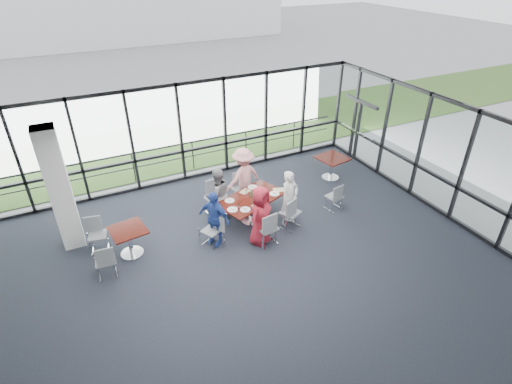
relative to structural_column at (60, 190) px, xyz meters
name	(u,v)px	position (x,y,z in m)	size (l,w,h in m)	color
floor	(250,272)	(3.60, -3.00, -1.61)	(12.00, 10.00, 0.02)	#1E222D
ceiling	(249,148)	(3.60, -3.00, 1.60)	(12.00, 10.00, 0.04)	silver
curtain_wall_back	(181,134)	(3.60, 2.00, 0.00)	(12.00, 0.10, 3.20)	white
curtain_wall_right	(448,160)	(9.60, -3.00, 0.00)	(0.10, 10.00, 3.20)	white
exit_door	(358,131)	(9.60, 0.75, -0.55)	(0.12, 1.60, 2.10)	black
structural_column	(60,190)	(0.00, 0.00, 0.00)	(0.50, 0.50, 3.20)	white
apron	(149,128)	(3.60, 7.00, -1.62)	(80.00, 70.00, 0.02)	gray
grass_strip	(162,145)	(3.60, 5.00, -1.59)	(80.00, 5.00, 0.01)	#33521F
guard_rail	(178,158)	(3.60, 2.60, -1.10)	(0.06, 0.06, 12.00)	#2D2D33
main_table	(251,202)	(4.53, -1.13, -0.98)	(2.09, 1.60, 0.75)	#331109
side_table_left	(128,234)	(1.24, -1.10, -0.97)	(0.91, 0.91, 0.75)	#331109
side_table_right	(332,161)	(7.96, -0.08, -0.96)	(1.03, 1.03, 0.75)	#331109
diner_near_left	(260,216)	(4.32, -2.09, -0.79)	(0.79, 0.52, 1.62)	#A81D2C
diner_near_right	(289,198)	(5.41, -1.68, -0.80)	(0.58, 0.43, 1.59)	silver
diner_far_left	(217,195)	(3.76, -0.60, -0.83)	(0.75, 0.46, 1.54)	gray
diner_far_right	(243,177)	(4.74, -0.17, -0.72)	(1.14, 0.59, 1.76)	pink
diner_end	(214,218)	(3.27, -1.60, -0.84)	(0.89, 0.49, 1.52)	#2A47A0
chair_main_nl	(267,228)	(4.45, -2.20, -1.12)	(0.47, 0.47, 0.96)	gray
chair_main_nr	(290,213)	(5.33, -1.87, -1.12)	(0.47, 0.47, 0.95)	gray
chair_main_fl	(215,199)	(3.77, -0.35, -1.11)	(0.48, 0.48, 0.99)	gray
chair_main_fr	(240,189)	(4.67, -0.09, -1.15)	(0.44, 0.44, 0.89)	gray
chair_main_end	(211,231)	(3.17, -1.62, -1.18)	(0.41, 0.41, 0.84)	gray
chair_spare_la	(105,260)	(0.58, -1.61, -1.16)	(0.43, 0.43, 0.87)	gray
chair_spare_lb	(97,235)	(0.55, -0.57, -1.16)	(0.43, 0.43, 0.88)	gray
chair_spare_r	(334,197)	(6.94, -1.65, -1.18)	(0.41, 0.41, 0.83)	gray
plate_nl	(245,210)	(4.13, -1.59, -0.84)	(0.27, 0.27, 0.01)	white
plate_nr	(274,194)	(5.19, -1.23, -0.84)	(0.27, 0.27, 0.01)	white
plate_fl	(230,201)	(3.94, -1.01, -0.84)	(0.26, 0.26, 0.01)	white
plate_fr	(252,187)	(4.81, -0.63, -0.84)	(0.26, 0.26, 0.01)	white
plate_end	(232,210)	(3.84, -1.44, -0.84)	(0.28, 0.28, 0.01)	white
tumbler_a	(253,202)	(4.44, -1.45, -0.78)	(0.07, 0.07, 0.15)	white
tumbler_b	(261,194)	(4.80, -1.18, -0.77)	(0.08, 0.08, 0.15)	white
tumbler_c	(246,192)	(4.50, -0.89, -0.78)	(0.07, 0.07, 0.13)	white
tumbler_d	(239,207)	(4.00, -1.47, -0.78)	(0.07, 0.07, 0.14)	white
menu_a	(257,205)	(4.51, -1.54, -0.85)	(0.27, 0.19, 0.00)	beige
menu_b	(279,190)	(5.40, -1.10, -0.85)	(0.31, 0.22, 0.00)	beige
menu_c	(245,191)	(4.52, -0.75, -0.85)	(0.30, 0.21, 0.00)	beige
condiment_caddy	(253,196)	(4.60, -1.09, -0.83)	(0.10, 0.07, 0.04)	black
ketchup_bottle	(251,194)	(4.56, -1.08, -0.76)	(0.06, 0.06, 0.18)	#B9391F
green_bottle	(252,194)	(4.55, -1.10, -0.75)	(0.05, 0.05, 0.20)	#226832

